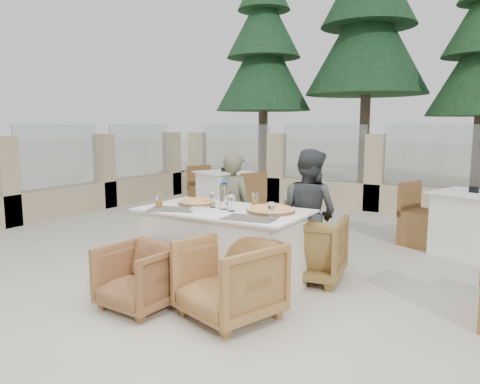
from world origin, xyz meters
The scene contains 26 objects.
ground centered at (0.00, 0.00, 0.00)m, with size 80.00×80.00×0.00m, color beige.
sand_patch centered at (0.00, 14.00, 0.01)m, with size 30.00×16.00×0.01m, color beige.
perimeter_wall_far centered at (0.00, 4.80, 0.80)m, with size 10.00×0.34×1.60m, color beige, non-canonical shape.
perimeter_wall_left centered at (-4.50, 1.50, 0.80)m, with size 0.34×7.00×1.60m, color tan, non-canonical shape.
pine_far_left centered at (-3.50, 7.00, 2.75)m, with size 2.42×2.42×5.50m, color #1F4926.
pine_mid_left centered at (-1.00, 7.50, 3.25)m, with size 2.86×2.86×6.50m, color #1D4524.
dining_table centered at (-0.12, -0.07, 0.39)m, with size 1.60×0.90×0.77m, color silver, non-canonical shape.
placemat_near_left centered at (-0.53, -0.32, 0.77)m, with size 0.45×0.30×0.00m, color #58524C.
placemat_near_right centered at (0.32, -0.32, 0.77)m, with size 0.45×0.30×0.00m, color #555149.
pizza_left centered at (-0.50, 0.02, 0.79)m, with size 0.37×0.37×0.05m, color #D2621C.
pizza_right centered at (0.34, 0.03, 0.80)m, with size 0.45×0.45×0.06m, color orange.
water_bottle centered at (-0.12, -0.06, 0.91)m, with size 0.08×0.08×0.29m, color #AEC7E5.
wine_glass_centre centered at (-0.26, -0.04, 0.86)m, with size 0.08×0.08×0.18m, color white, non-canonical shape.
wine_glass_near centered at (0.01, -0.12, 0.86)m, with size 0.08×0.08×0.18m, color white, non-canonical shape.
wine_glass_corner centered at (0.52, -0.30, 0.86)m, with size 0.08×0.08×0.18m, color silver, non-canonical shape.
beer_glass_left centered at (-0.73, -0.29, 0.84)m, with size 0.07×0.07×0.13m, color orange.
beer_glass_right centered at (0.06, 0.24, 0.84)m, with size 0.07×0.07×0.14m, color orange.
olive_dish centered at (-0.29, -0.25, 0.79)m, with size 0.11×0.11×0.04m, color silver, non-canonical shape.
armchair_far_left centered at (-0.47, 0.66, 0.33)m, with size 0.72×0.74×0.67m, color olive.
armchair_far_right centered at (0.49, 0.58, 0.33)m, with size 0.71×0.73×0.66m, color olive.
armchair_near_left centered at (-0.44, -0.89, 0.28)m, with size 0.59×0.61×0.56m, color brown.
armchair_near_right centered at (0.33, -0.67, 0.33)m, with size 0.70×0.72×0.66m, color #9A6A38.
diner_left centered at (-0.40, 0.58, 0.64)m, with size 0.46×0.30×1.27m, color #595B42.
diner_right centered at (0.46, 0.64, 0.67)m, with size 0.65×0.51×1.33m, color #373A3C.
bg_table_a centered at (-2.09, 2.98, 0.39)m, with size 1.64×0.82×0.77m, color white, non-canonical shape.
bg_table_b centered at (1.84, 2.40, 0.39)m, with size 1.64×0.82×0.77m, color white, non-canonical shape.
Camera 1 is at (2.29, -3.76, 1.57)m, focal length 35.00 mm.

